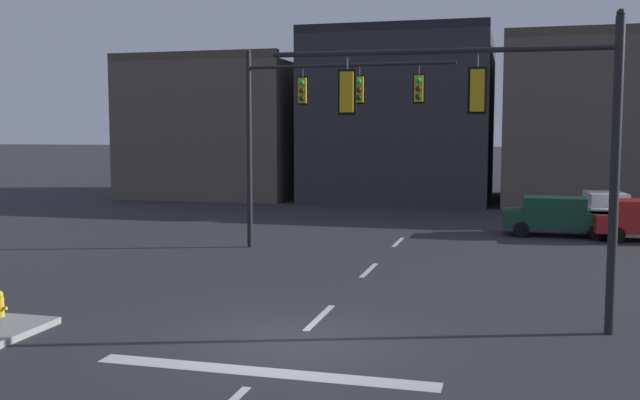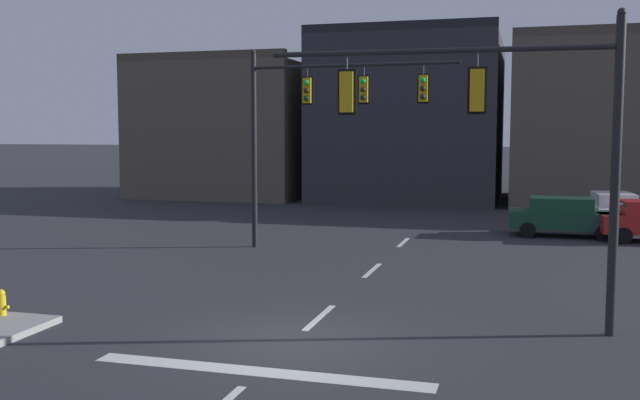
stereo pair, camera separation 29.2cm
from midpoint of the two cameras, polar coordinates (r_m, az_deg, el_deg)
The scene contains 8 objects.
ground_plane at distance 15.32m, azimuth -2.54°, elevation -10.98°, with size 400.00×400.00×0.00m, color #2B2B30.
stop_bar_paint at distance 13.51m, azimuth -5.14°, elevation -13.24°, with size 6.40×0.50×0.01m, color silver.
lane_centreline at distance 17.16m, azimuth -0.52°, elevation -9.16°, with size 0.16×26.40×0.01m.
signal_mast_near_side at distance 16.20m, azimuth 14.07°, elevation 5.95°, with size 7.52×0.46×6.83m.
signal_mast_far_side at distance 26.34m, azimuth -1.06°, elevation 6.94°, with size 7.63×0.51×7.32m.
car_lot_nearside at distance 34.76m, azimuth 21.21°, elevation -0.70°, with size 2.17×4.56×1.61m.
car_lot_farside at distance 31.68m, azimuth 17.78°, elevation -1.15°, with size 4.47×1.95×1.61m.
building_row at distance 47.08m, azimuth 14.88°, elevation 5.65°, with size 48.82×12.19×10.49m.
Camera 1 is at (4.26, -14.06, 4.31)m, focal length 40.92 mm.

